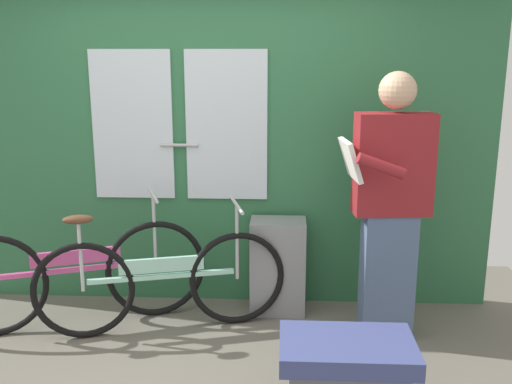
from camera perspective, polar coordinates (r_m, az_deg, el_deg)
name	(u,v)px	position (r m, az deg, el deg)	size (l,w,h in m)	color
ground_plane	(185,383)	(3.60, -7.15, -18.44)	(5.27, 4.02, 0.04)	#666056
train_door_wall	(206,141)	(4.29, -4.98, 5.12)	(4.27, 0.28, 2.41)	#2D6B42
bicycle_near_door	(76,274)	(4.23, -17.57, -7.86)	(1.73, 0.73, 0.93)	black
bicycle_leaning_behind	(161,281)	(4.02, -9.50, -8.80)	(1.69, 0.59, 0.89)	black
passenger_reading_newspaper	(390,203)	(3.80, 13.26, -1.07)	(0.60, 0.54, 1.79)	slate
trash_bin_by_wall	(278,266)	(4.28, 2.19, -7.41)	(0.41, 0.28, 0.71)	gray
bench_seat_corner	(346,377)	(3.17, 9.00, -17.84)	(0.70, 0.44, 0.45)	#3D477F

